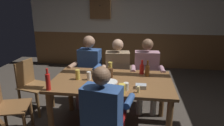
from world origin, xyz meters
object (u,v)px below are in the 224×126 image
person_3 (104,112)px  pint_glass_3 (110,66)px  wall_dart_cabinet (100,6)px  pint_glass_0 (122,89)px  dining_table (112,87)px  pint_glass_1 (89,76)px  table_candle (138,90)px  chair_empty_near_left (32,84)px  pint_glass_6 (126,86)px  person_0 (89,67)px  condiment_caddy (141,86)px  pint_glass_4 (104,74)px  plate_0 (109,82)px  bottle_0 (48,81)px  pint_glass_2 (78,75)px  person_2 (147,71)px  bottle_1 (142,69)px  chair_empty_far_end (6,106)px  pint_glass_5 (110,73)px  person_1 (118,70)px  bottle_2 (147,70)px

person_3 → pint_glass_3: person_3 is taller
person_3 → wall_dart_cabinet: bearing=111.7°
pint_glass_3 → pint_glass_0: bearing=-72.6°
dining_table → pint_glass_1: pint_glass_1 is taller
table_candle → wall_dart_cabinet: size_ratio=0.11×
chair_empty_near_left → pint_glass_6: size_ratio=8.68×
person_0 → condiment_caddy: 1.33m
pint_glass_1 → pint_glass_4: 0.22m
person_3 → chair_empty_near_left: 1.82m
pint_glass_1 → pint_glass_6: pint_glass_1 is taller
person_3 → wall_dart_cabinet: wall_dart_cabinet is taller
plate_0 → pint_glass_1: pint_glass_1 is taller
bottle_0 → pint_glass_2: 0.48m
chair_empty_near_left → pint_glass_3: bearing=106.8°
person_2 → bottle_1: 0.44m
pint_glass_4 → chair_empty_near_left: bearing=167.7°
chair_empty_near_left → bottle_0: (0.69, -0.79, 0.41)m
dining_table → chair_empty_far_end: chair_empty_far_end is taller
pint_glass_6 → condiment_caddy: bearing=25.7°
pint_glass_2 → person_3: bearing=-53.9°
bottle_0 → wall_dart_cabinet: size_ratio=0.41×
person_2 → pint_glass_4: person_2 is taller
wall_dart_cabinet → person_0: bearing=-85.3°
dining_table → pint_glass_5: (-0.04, 0.11, 0.17)m
dining_table → person_2: (0.52, 0.72, 0.01)m
plate_0 → condiment_caddy: bearing=-17.0°
person_1 → pint_glass_6: (0.22, -1.03, 0.15)m
chair_empty_near_left → pint_glass_6: (1.66, -0.67, 0.34)m
person_3 → pint_glass_0: bearing=71.7°
condiment_caddy → pint_glass_3: 0.82m
plate_0 → pint_glass_6: pint_glass_6 is taller
bottle_2 → pint_glass_4: (-0.63, -0.15, -0.03)m
wall_dart_cabinet → pint_glass_5: bearing=-76.7°
person_0 → plate_0: person_0 is taller
person_0 → table_candle: size_ratio=15.74×
condiment_caddy → bottle_1: bearing=88.7°
condiment_caddy → person_0: bearing=134.4°
table_candle → chair_empty_near_left: bearing=158.4°
bottle_1 → pint_glass_2: 0.98m
person_1 → pint_glass_1: bearing=60.1°
dining_table → pint_glass_5: bearing=108.1°
plate_0 → pint_glass_3: bearing=96.4°
person_0 → pint_glass_4: 0.78m
pint_glass_0 → plate_0: bearing=122.3°
person_3 → pint_glass_6: 0.48m
chair_empty_near_left → pint_glass_3: 1.40m
person_2 → wall_dart_cabinet: bearing=-63.9°
person_2 → pint_glass_0: size_ratio=9.91×
pint_glass_3 → chair_empty_near_left: bearing=-177.1°
person_0 → table_candle: bearing=136.7°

